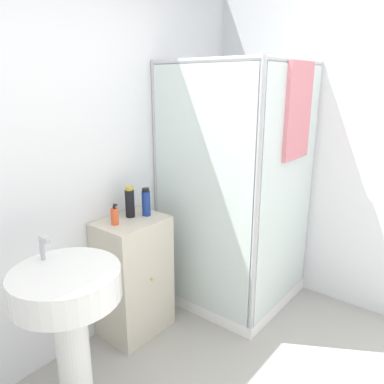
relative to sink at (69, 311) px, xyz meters
The scene contains 7 objects.
wall_back 0.88m from the sink, 55.21° to the left, with size 6.40×0.06×2.50m, color silver.
shower_enclosure 1.54m from the sink, ahead, with size 0.92×0.95×1.91m.
vanity_cabinet 0.83m from the sink, 24.44° to the left, with size 0.47×0.37×0.86m.
sink is the anchor object (origin of this frame).
soap_dispenser 0.74m from the sink, 30.09° to the left, with size 0.05×0.05×0.14m.
shampoo_bottle_tall_black 0.90m from the sink, 26.40° to the left, with size 0.06×0.06×0.22m.
shampoo_bottle_blue 0.95m from the sink, 20.06° to the left, with size 0.06×0.06×0.20m.
Camera 1 is at (-1.25, -0.32, 1.75)m, focal length 35.00 mm.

